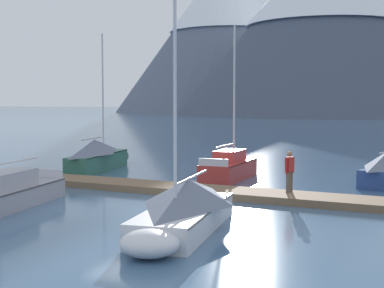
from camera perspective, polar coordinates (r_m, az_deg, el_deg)
The scene contains 9 objects.
ground_plane at distance 21.98m, azimuth -6.66°, elevation -6.26°, with size 700.00×700.00×0.00m, color #426689.
mountain_west_summit at distance 224.83m, azimuth 3.59°, elevation 11.41°, with size 86.40×86.40×60.44m.
mountain_central_massif at distance 175.14m, azimuth 12.98°, elevation 11.88°, with size 87.00×87.00×52.01m.
dock at distance 25.40m, azimuth -1.91°, elevation -4.48°, with size 20.24×2.81×0.30m.
sailboat_nearest_berth at distance 33.77m, azimuth -9.26°, elevation -1.10°, with size 2.87×7.72×7.99m.
sailboat_second_berth at distance 22.49m, azimuth -18.31°, elevation -4.80°, with size 2.82×6.88×7.97m.
sailboat_mid_dock_port at distance 29.94m, azimuth 3.98°, elevation -2.27°, with size 1.93×6.02×8.00m.
sailboat_mid_dock_starboard at distance 17.70m, azimuth -0.86°, elevation -6.37°, with size 2.97×7.17×8.11m.
person_on_dock at distance 23.57m, azimuth 9.72°, elevation -2.49°, with size 0.31×0.57×1.69m.
Camera 1 is at (11.36, -18.39, 4.00)m, focal length 53.40 mm.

